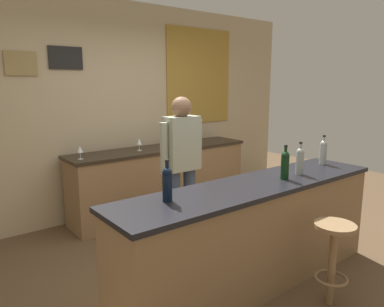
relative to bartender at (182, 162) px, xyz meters
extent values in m
plane|color=brown|center=(0.04, -0.59, -0.94)|extent=(10.00, 10.00, 0.00)
cube|color=tan|center=(0.04, 1.44, 0.46)|extent=(6.00, 0.06, 2.80)
cube|color=#997F4C|center=(-1.16, 1.40, 1.03)|extent=(0.34, 0.02, 0.26)
cube|color=black|center=(-0.66, 1.40, 1.11)|extent=(0.40, 0.02, 0.26)
cube|color=#A87F33|center=(1.38, 1.40, 0.91)|extent=(1.20, 0.02, 1.41)
cube|color=olive|center=(0.04, -0.99, -0.50)|extent=(2.63, 0.57, 0.88)
cube|color=black|center=(0.04, -0.99, -0.04)|extent=(2.68, 0.60, 0.04)
cube|color=olive|center=(0.44, 1.06, -0.51)|extent=(2.52, 0.53, 0.86)
cube|color=#2D2319|center=(0.44, 1.06, -0.06)|extent=(2.57, 0.56, 0.04)
cylinder|color=#384766|center=(0.10, 0.00, -0.51)|extent=(0.13, 0.13, 0.86)
cylinder|color=#384766|center=(-0.10, 0.00, -0.51)|extent=(0.13, 0.13, 0.86)
cube|color=#9EA38E|center=(0.00, 0.00, 0.20)|extent=(0.36, 0.20, 0.56)
sphere|color=brown|center=(0.00, 0.00, 0.58)|extent=(0.21, 0.21, 0.21)
cylinder|color=#9EA38E|center=(0.22, 0.00, 0.17)|extent=(0.08, 0.08, 0.52)
cylinder|color=#9EA38E|center=(-0.22, 0.00, 0.17)|extent=(0.08, 0.08, 0.52)
cylinder|color=olive|center=(0.31, -1.59, -0.61)|extent=(0.06, 0.06, 0.65)
torus|color=olive|center=(0.31, -1.59, -0.72)|extent=(0.26, 0.26, 0.02)
cylinder|color=olive|center=(0.31, -1.59, -0.27)|extent=(0.32, 0.32, 0.03)
cylinder|color=black|center=(-0.81, -0.92, 0.08)|extent=(0.07, 0.07, 0.20)
sphere|color=black|center=(-0.81, -0.92, 0.20)|extent=(0.07, 0.07, 0.07)
cylinder|color=black|center=(-0.81, -0.92, 0.23)|extent=(0.03, 0.03, 0.09)
cylinder|color=black|center=(-0.81, -0.92, 0.28)|extent=(0.03, 0.03, 0.02)
cylinder|color=black|center=(0.36, -1.05, 0.08)|extent=(0.07, 0.07, 0.20)
sphere|color=black|center=(0.36, -1.05, 0.20)|extent=(0.07, 0.07, 0.07)
cylinder|color=black|center=(0.36, -1.05, 0.23)|extent=(0.03, 0.03, 0.09)
cylinder|color=black|center=(0.36, -1.05, 0.28)|extent=(0.03, 0.03, 0.02)
cylinder|color=#999E99|center=(0.60, -1.03, 0.08)|extent=(0.07, 0.07, 0.20)
sphere|color=#999E99|center=(0.60, -1.03, 0.20)|extent=(0.07, 0.07, 0.07)
cylinder|color=#999E99|center=(0.60, -1.03, 0.23)|extent=(0.03, 0.03, 0.09)
cylinder|color=black|center=(0.60, -1.03, 0.28)|extent=(0.03, 0.03, 0.02)
cylinder|color=#999E99|center=(1.16, -0.91, 0.08)|extent=(0.07, 0.07, 0.20)
sphere|color=#999E99|center=(1.16, -0.91, 0.20)|extent=(0.07, 0.07, 0.07)
cylinder|color=#999E99|center=(1.16, -0.91, 0.23)|extent=(0.03, 0.03, 0.09)
cylinder|color=black|center=(1.16, -0.91, 0.28)|extent=(0.03, 0.03, 0.02)
cylinder|color=silver|center=(-0.71, 0.98, -0.03)|extent=(0.06, 0.06, 0.00)
cylinder|color=silver|center=(-0.71, 0.98, 0.01)|extent=(0.01, 0.01, 0.07)
cone|color=silver|center=(-0.71, 0.98, 0.08)|extent=(0.07, 0.07, 0.08)
cylinder|color=silver|center=(0.09, 1.04, -0.03)|extent=(0.06, 0.06, 0.00)
cylinder|color=silver|center=(0.09, 1.04, 0.01)|extent=(0.01, 0.01, 0.07)
cone|color=silver|center=(0.09, 1.04, 0.08)|extent=(0.07, 0.07, 0.08)
cylinder|color=#336699|center=(0.53, 1.00, 0.01)|extent=(0.08, 0.08, 0.09)
torus|color=#336699|center=(0.58, 1.00, 0.02)|extent=(0.06, 0.01, 0.06)
camera|label=1|loc=(-2.22, -3.01, 0.83)|focal=34.16mm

